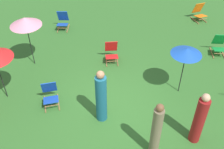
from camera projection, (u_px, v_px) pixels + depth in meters
name	position (u px, v px, depth m)	size (l,w,h in m)	color
ground_plane	(114.00, 110.00, 8.88)	(40.00, 40.00, 0.00)	#2D6026
deckchair_2	(219.00, 45.00, 11.10)	(0.56, 0.81, 0.83)	olive
deckchair_4	(50.00, 94.00, 8.92)	(0.61, 0.83, 0.83)	olive
deckchair_5	(199.00, 13.00, 13.25)	(0.67, 0.86, 0.83)	olive
deckchair_8	(63.00, 21.00, 12.62)	(0.54, 0.80, 0.83)	olive
deckchair_10	(111.00, 52.00, 10.72)	(0.51, 0.78, 0.83)	olive
umbrella_0	(187.00, 52.00, 8.50)	(0.98, 0.98, 1.79)	black
umbrella_1	(25.00, 22.00, 9.59)	(1.13, 1.13, 2.01)	black
person_0	(199.00, 120.00, 7.47)	(0.42, 0.42, 1.80)	maroon
person_1	(101.00, 98.00, 8.07)	(0.44, 0.44, 1.88)	#195972
person_2	(156.00, 131.00, 7.09)	(0.32, 0.32, 1.89)	#72664C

